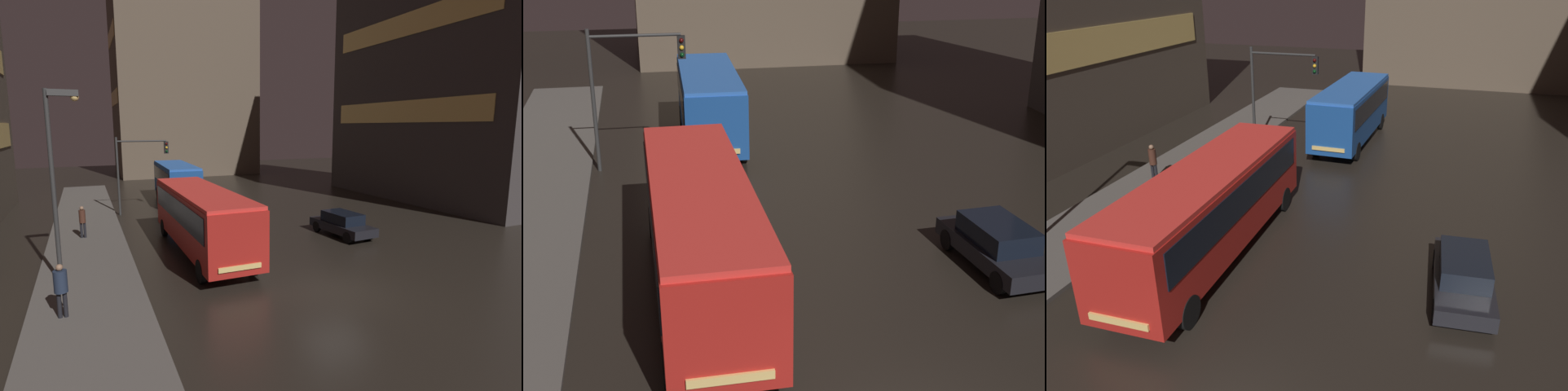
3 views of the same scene
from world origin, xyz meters
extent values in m
cube|color=#AD1E19|center=(-3.55, 7.00, 1.84)|extent=(2.63, 10.93, 2.57)
cube|color=black|center=(-3.55, 7.00, 2.37)|extent=(2.68, 10.06, 1.10)
cube|color=red|center=(-3.55, 7.00, 3.20)|extent=(2.58, 10.72, 0.16)
cube|color=#F4CC72|center=(-3.52, 1.52, 0.95)|extent=(1.80, 0.11, 0.20)
cylinder|color=black|center=(-2.34, 2.95, 0.50)|extent=(0.26, 1.00, 1.00)
cylinder|color=black|center=(-4.71, 2.93, 0.50)|extent=(0.26, 1.00, 1.00)
cylinder|color=black|center=(-2.38, 11.07, 0.50)|extent=(0.26, 1.00, 1.00)
cylinder|color=black|center=(-4.75, 11.05, 0.50)|extent=(0.26, 1.00, 1.00)
cube|color=#194793|center=(-1.83, 21.27, 1.85)|extent=(2.80, 9.17, 2.61)
cube|color=black|center=(-1.83, 21.27, 2.41)|extent=(2.84, 8.44, 1.10)
cube|color=blue|center=(-1.83, 21.27, 3.24)|extent=(2.74, 8.98, 0.16)
cube|color=#F4CC72|center=(-1.99, 16.71, 0.95)|extent=(1.75, 0.16, 0.20)
cylinder|color=black|center=(-0.79, 18.09, 0.50)|extent=(0.28, 1.01, 1.00)
cylinder|color=black|center=(-3.09, 18.17, 0.50)|extent=(0.28, 1.01, 1.00)
cylinder|color=black|center=(-0.58, 24.38, 0.50)|extent=(0.28, 1.01, 1.00)
cylinder|color=black|center=(-2.87, 24.45, 0.50)|extent=(0.28, 1.01, 1.00)
cube|color=black|center=(4.99, 6.87, 0.55)|extent=(2.01, 4.45, 0.50)
cube|color=black|center=(4.99, 6.87, 1.10)|extent=(1.62, 2.48, 0.61)
cylinder|color=black|center=(4.32, 5.35, 0.32)|extent=(0.24, 0.65, 0.64)
cylinder|color=black|center=(5.67, 8.39, 0.32)|extent=(0.24, 0.65, 0.64)
cylinder|color=black|center=(4.11, 8.29, 0.32)|extent=(0.24, 0.65, 0.64)
cylinder|color=#2D2D2D|center=(-6.68, 18.18, 2.84)|extent=(0.16, 0.16, 5.68)
cylinder|color=#2D2D2D|center=(-4.91, 18.18, 5.38)|extent=(3.54, 0.12, 0.12)
cube|color=black|center=(-3.14, 18.18, 4.88)|extent=(0.30, 0.24, 0.90)
sphere|color=#390706|center=(-3.14, 18.04, 5.16)|extent=(0.18, 0.18, 0.18)
sphere|color=gold|center=(-3.14, 18.04, 4.88)|extent=(0.18, 0.18, 0.18)
sphere|color=black|center=(-3.14, 18.04, 4.60)|extent=(0.18, 0.18, 0.18)
camera|label=1|loc=(-8.85, -12.79, 6.41)|focal=28.00mm
camera|label=2|loc=(-4.92, -10.71, 9.54)|focal=50.00mm
camera|label=3|loc=(4.37, -7.29, 9.27)|focal=35.00mm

